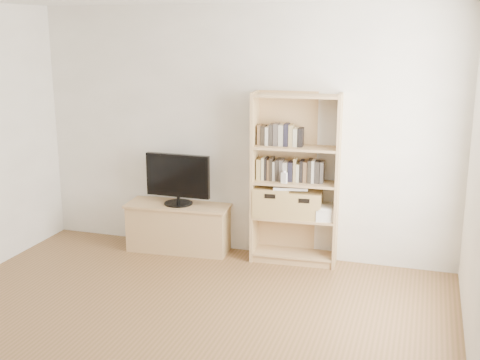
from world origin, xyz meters
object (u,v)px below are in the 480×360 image
at_px(television, 178,179).
at_px(tv_stand, 179,228).
at_px(baby_monitor, 284,178).
at_px(bookshelf, 295,180).
at_px(basket_left, 272,201).
at_px(laptop, 291,187).
at_px(basket_right, 305,204).

bearing_deg(television, tv_stand, 0.00).
bearing_deg(television, baby_monitor, -1.69).
height_order(bookshelf, television, bookshelf).
bearing_deg(tv_stand, television, 0.00).
xyz_separation_m(bookshelf, basket_left, (-0.23, -0.02, -0.24)).
height_order(tv_stand, baby_monitor, baby_monitor).
distance_m(bookshelf, baby_monitor, 0.14).
height_order(tv_stand, bookshelf, bookshelf).
distance_m(basket_left, laptop, 0.25).
xyz_separation_m(basket_left, basket_right, (0.34, 0.02, -0.01)).
relative_size(basket_left, basket_right, 1.11).
xyz_separation_m(tv_stand, laptop, (1.22, 0.04, 0.55)).
xyz_separation_m(basket_left, laptop, (0.19, 0.01, 0.16)).
distance_m(television, baby_monitor, 1.18).
xyz_separation_m(television, laptop, (1.22, 0.04, 0.00)).
xyz_separation_m(baby_monitor, laptop, (0.05, 0.09, -0.11)).
distance_m(baby_monitor, basket_left, 0.32).
xyz_separation_m(television, baby_monitor, (1.18, -0.06, 0.11)).
bearing_deg(basket_right, bookshelf, 174.76).
relative_size(baby_monitor, basket_right, 0.33).
height_order(bookshelf, basket_left, bookshelf).
bearing_deg(basket_left, baby_monitor, -36.38).
bearing_deg(baby_monitor, basket_right, 40.92).
relative_size(tv_stand, laptop, 3.13).
bearing_deg(bookshelf, tv_stand, 178.49).
bearing_deg(television, laptop, 2.73).
bearing_deg(basket_left, tv_stand, 175.65).
xyz_separation_m(tv_stand, baby_monitor, (1.18, -0.06, 0.66)).
bearing_deg(bookshelf, basket_right, -2.60).
bearing_deg(laptop, basket_right, -7.62).
xyz_separation_m(television, basket_left, (1.03, 0.03, -0.16)).
bearing_deg(laptop, television, 169.13).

